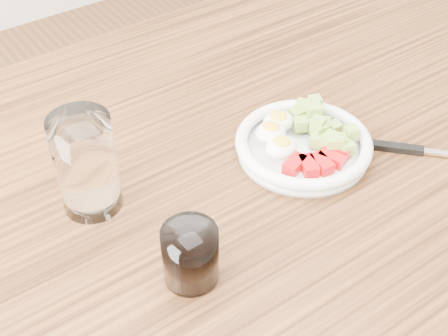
# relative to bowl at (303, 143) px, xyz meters

# --- Properties ---
(dining_table) EXTENTS (1.50, 0.90, 0.77)m
(dining_table) POSITION_rel_bowl_xyz_m (-0.12, -0.00, -0.12)
(dining_table) COLOR brown
(dining_table) RESTS_ON ground
(bowl) EXTENTS (0.19, 0.19, 0.05)m
(bowl) POSITION_rel_bowl_xyz_m (0.00, 0.00, 0.00)
(bowl) COLOR white
(bowl) RESTS_ON dining_table
(fork) EXTENTS (0.15, 0.16, 0.01)m
(fork) POSITION_rel_bowl_xyz_m (0.12, -0.08, -0.01)
(fork) COLOR black
(fork) RESTS_ON dining_table
(water_glass) EXTENTS (0.07, 0.07, 0.13)m
(water_glass) POSITION_rel_bowl_xyz_m (-0.28, 0.08, 0.05)
(water_glass) COLOR white
(water_glass) RESTS_ON dining_table
(coffee_glass) EXTENTS (0.06, 0.06, 0.07)m
(coffee_glass) POSITION_rel_bowl_xyz_m (-0.24, -0.09, 0.02)
(coffee_glass) COLOR white
(coffee_glass) RESTS_ON dining_table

